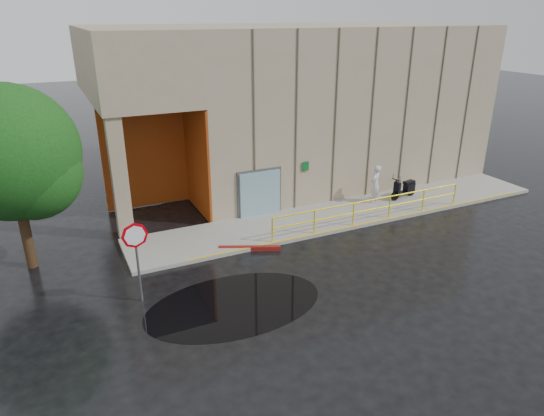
{
  "coord_description": "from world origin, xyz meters",
  "views": [
    {
      "loc": [
        -7.91,
        -12.49,
        8.57
      ],
      "look_at": [
        -0.58,
        3.0,
        1.66
      ],
      "focal_mm": 32.0,
      "sensor_mm": 36.0,
      "label": 1
    }
  ],
  "objects": [
    {
      "name": "ground",
      "position": [
        0.0,
        0.0,
        0.0
      ],
      "size": [
        120.0,
        120.0,
        0.0
      ],
      "primitive_type": "plane",
      "color": "black",
      "rests_on": "ground"
    },
    {
      "name": "sidewalk",
      "position": [
        4.0,
        4.5,
        0.07
      ],
      "size": [
        20.0,
        3.0,
        0.15
      ],
      "primitive_type": "cube",
      "color": "gray",
      "rests_on": "ground"
    },
    {
      "name": "building",
      "position": [
        5.1,
        10.98,
        4.21
      ],
      "size": [
        20.0,
        10.17,
        8.0
      ],
      "color": "gray",
      "rests_on": "ground"
    },
    {
      "name": "guardrail",
      "position": [
        4.25,
        3.15,
        0.68
      ],
      "size": [
        9.56,
        0.06,
        1.03
      ],
      "color": "yellow",
      "rests_on": "sidewalk"
    },
    {
      "name": "person",
      "position": [
        5.77,
        4.99,
        1.06
      ],
      "size": [
        0.79,
        0.71,
        1.82
      ],
      "primitive_type": "imported",
      "rotation": [
        0.0,
        0.0,
        3.68
      ],
      "color": "silver",
      "rests_on": "sidewalk"
    },
    {
      "name": "scooter",
      "position": [
        7.42,
        4.85,
        0.89
      ],
      "size": [
        1.7,
        0.83,
        1.29
      ],
      "rotation": [
        0.0,
        0.0,
        0.19
      ],
      "color": "black",
      "rests_on": "sidewalk"
    },
    {
      "name": "stop_sign",
      "position": [
        -5.99,
        1.28,
        1.98
      ],
      "size": [
        0.82,
        0.13,
        2.74
      ],
      "rotation": [
        0.0,
        0.0,
        -0.31
      ],
      "color": "slate",
      "rests_on": "ground"
    },
    {
      "name": "red_curb",
      "position": [
        -1.5,
        3.1,
        0.09
      ],
      "size": [
        2.26,
        1.15,
        0.18
      ],
      "primitive_type": "cube",
      "rotation": [
        0.0,
        0.0,
        -0.42
      ],
      "color": "maroon",
      "rests_on": "ground"
    },
    {
      "name": "puddle",
      "position": [
        -3.4,
        -0.16,
        0.0
      ],
      "size": [
        5.77,
        3.58,
        0.01
      ],
      "primitive_type": "cube",
      "rotation": [
        0.0,
        0.0,
        -0.01
      ],
      "color": "black",
      "rests_on": "ground"
    },
    {
      "name": "tree_near",
      "position": [
        -8.98,
        5.22,
        4.09
      ],
      "size": [
        4.57,
        4.57,
        6.56
      ],
      "rotation": [
        0.0,
        0.0,
        0.11
      ],
      "color": "black",
      "rests_on": "ground"
    }
  ]
}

